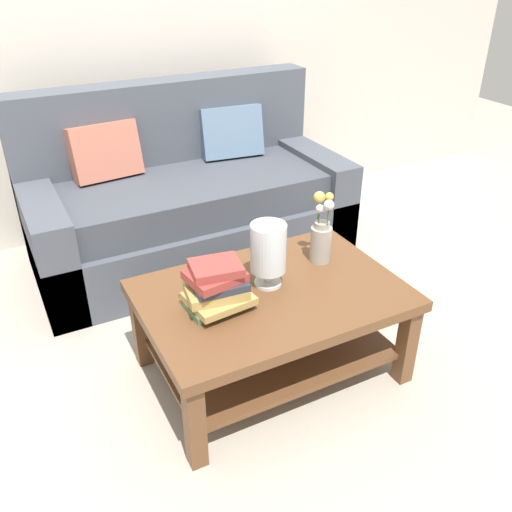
{
  "coord_description": "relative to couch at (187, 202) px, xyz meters",
  "views": [
    {
      "loc": [
        -1.02,
        -2.02,
        1.79
      ],
      "look_at": [
        -0.02,
        -0.11,
        0.55
      ],
      "focal_mm": 38.49,
      "sensor_mm": 36.0,
      "label": 1
    }
  ],
  "objects": [
    {
      "name": "glass_hurricane_vase",
      "position": [
        -0.07,
        -1.2,
        0.27
      ],
      "size": [
        0.16,
        0.16,
        0.3
      ],
      "color": "silver",
      "rests_on": "coffee_table"
    },
    {
      "name": "book_stack_main",
      "position": [
        -0.34,
        -1.26,
        0.19
      ],
      "size": [
        0.28,
        0.24,
        0.21
      ],
      "color": "#51704C",
      "rests_on": "coffee_table"
    },
    {
      "name": "back_wall",
      "position": [
        -0.06,
        0.65,
        0.99
      ],
      "size": [
        6.4,
        0.12,
        2.7
      ],
      "primitive_type": "cube",
      "color": "beige",
      "rests_on": "ground"
    },
    {
      "name": "flower_pitcher",
      "position": [
        0.25,
        -1.13,
        0.22
      ],
      "size": [
        0.11,
        0.12,
        0.34
      ],
      "color": "#9E998E",
      "rests_on": "coffee_table"
    },
    {
      "name": "coffee_table",
      "position": [
        -0.08,
        -1.25,
        -0.04
      ],
      "size": [
        1.14,
        0.79,
        0.45
      ],
      "color": "brown",
      "rests_on": "ground"
    },
    {
      "name": "ground_plane",
      "position": [
        -0.06,
        -1.0,
        -0.36
      ],
      "size": [
        10.0,
        10.0,
        0.0
      ],
      "primitive_type": "plane",
      "color": "#ADA393"
    },
    {
      "name": "couch",
      "position": [
        0.0,
        0.0,
        0.0
      ],
      "size": [
        1.93,
        0.9,
        1.06
      ],
      "color": "#474C56",
      "rests_on": "ground"
    }
  ]
}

